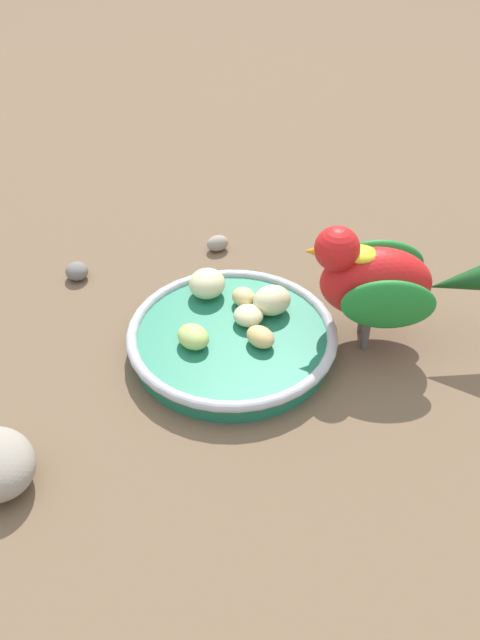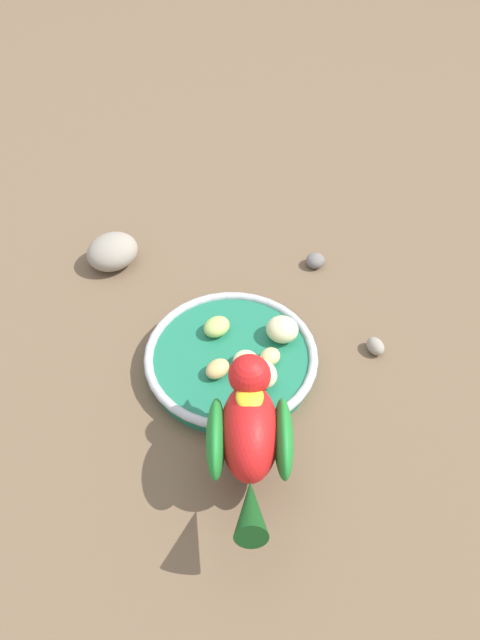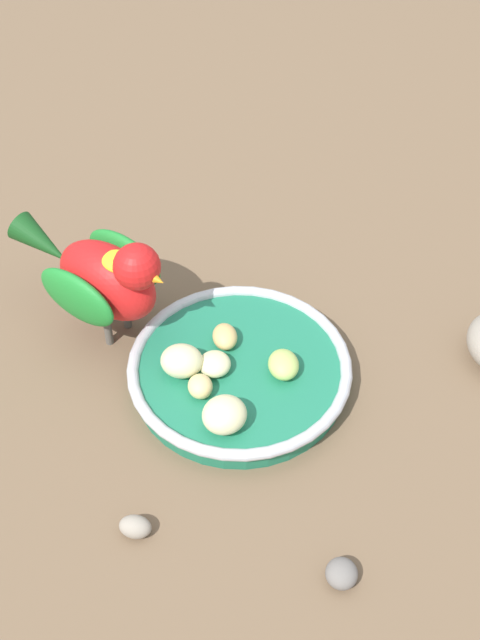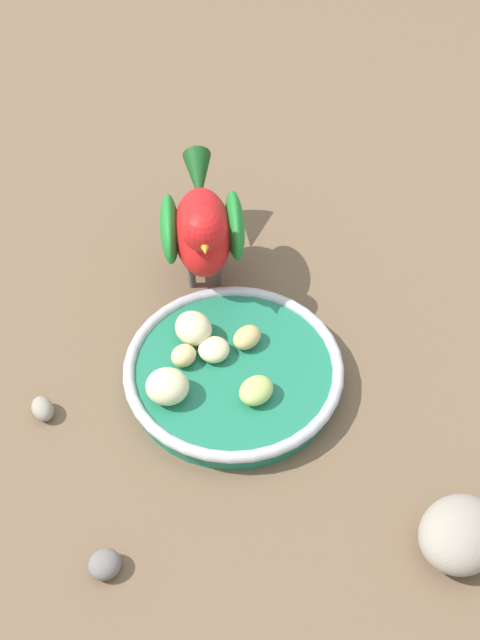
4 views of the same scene
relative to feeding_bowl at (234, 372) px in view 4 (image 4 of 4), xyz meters
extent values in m
plane|color=brown|center=(-0.02, 0.00, -0.01)|extent=(4.00, 4.00, 0.00)
cylinder|color=#1E7251|center=(0.00, 0.00, 0.00)|extent=(0.20, 0.20, 0.02)
torus|color=#B7BABF|center=(0.00, 0.00, 0.01)|extent=(0.21, 0.21, 0.01)
ellipsoid|color=#B2CC66|center=(-0.03, -0.03, 0.02)|extent=(0.04, 0.04, 0.02)
ellipsoid|color=tan|center=(0.03, 0.00, 0.02)|extent=(0.04, 0.03, 0.02)
ellipsoid|color=beige|center=(0.02, 0.05, 0.02)|extent=(0.05, 0.05, 0.03)
ellipsoid|color=beige|center=(0.01, 0.02, 0.02)|extent=(0.04, 0.04, 0.02)
ellipsoid|color=beige|center=(-0.05, 0.04, 0.02)|extent=(0.04, 0.05, 0.03)
ellipsoid|color=#E5C67F|center=(-0.01, 0.05, 0.02)|extent=(0.03, 0.03, 0.02)
cylinder|color=#59544C|center=(0.11, 0.07, 0.00)|extent=(0.01, 0.01, 0.03)
cylinder|color=#59544C|center=(0.10, 0.09, 0.00)|extent=(0.01, 0.01, 0.03)
ellipsoid|color=red|center=(0.11, 0.08, 0.06)|extent=(0.12, 0.10, 0.07)
ellipsoid|color=#1E7F2D|center=(0.13, 0.06, 0.06)|extent=(0.09, 0.06, 0.05)
ellipsoid|color=#1E7F2D|center=(0.10, 0.12, 0.06)|extent=(0.09, 0.06, 0.05)
cone|color=#144719|center=(0.18, 0.12, 0.06)|extent=(0.08, 0.06, 0.05)
sphere|color=red|center=(0.08, 0.06, 0.10)|extent=(0.06, 0.06, 0.04)
cone|color=orange|center=(0.06, 0.05, 0.09)|extent=(0.02, 0.02, 0.02)
ellipsoid|color=yellow|center=(0.09, 0.07, 0.09)|extent=(0.04, 0.04, 0.01)
ellipsoid|color=gray|center=(-0.08, -0.24, 0.01)|extent=(0.09, 0.09, 0.05)
ellipsoid|color=gray|center=(-0.11, 0.15, -0.01)|extent=(0.03, 0.03, 0.02)
ellipsoid|color=slate|center=(-0.21, 0.02, -0.01)|extent=(0.04, 0.04, 0.02)
camera|label=1|loc=(0.27, -0.44, 0.45)|focal=38.89mm
camera|label=2|loc=(0.41, 0.24, 0.59)|focal=35.15mm
camera|label=3|loc=(-0.46, 0.22, 0.61)|focal=47.84mm
camera|label=4|loc=(-0.42, -0.19, 0.59)|focal=44.03mm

